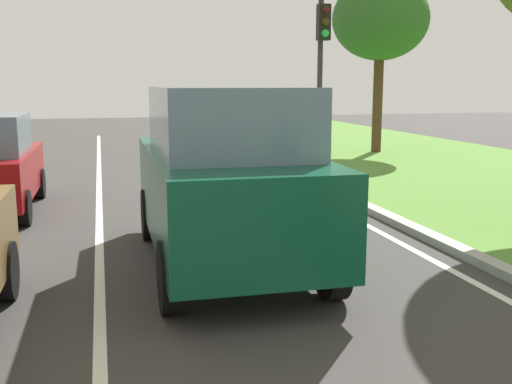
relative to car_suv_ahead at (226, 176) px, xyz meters
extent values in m
plane|color=#383533|center=(-0.90, 4.31, -1.17)|extent=(60.00, 60.00, 0.00)
cube|color=silver|center=(-1.60, 4.31, -1.16)|extent=(0.12, 32.00, 0.01)
cube|color=silver|center=(2.70, 4.31, -1.16)|extent=(0.12, 32.00, 0.01)
cube|color=#9E9B93|center=(3.20, 4.31, -1.11)|extent=(0.24, 48.00, 0.12)
cube|color=#0C472D|center=(0.00, 0.04, -0.24)|extent=(1.95, 4.52, 1.10)
cube|color=slate|center=(0.00, -0.11, 0.71)|extent=(1.73, 2.72, 0.80)
cylinder|color=black|center=(-0.86, 1.58, -0.79)|extent=(0.23, 0.76, 0.76)
cylinder|color=black|center=(0.89, 1.56, -0.79)|extent=(0.23, 0.76, 0.76)
cylinder|color=black|center=(-0.89, -1.48, -0.79)|extent=(0.23, 0.76, 0.76)
cylinder|color=black|center=(0.86, -1.50, -0.79)|extent=(0.23, 0.76, 0.76)
cylinder|color=black|center=(-2.59, -0.64, -0.85)|extent=(0.23, 0.64, 0.64)
cylinder|color=black|center=(-2.78, 5.48, -0.87)|extent=(0.22, 0.60, 0.60)
cylinder|color=black|center=(-2.80, 2.96, -0.87)|extent=(0.22, 0.60, 0.60)
cylinder|color=#2D2D2D|center=(4.13, 7.84, 1.12)|extent=(0.14, 0.14, 4.57)
cube|color=black|center=(4.13, 7.64, 2.68)|extent=(0.32, 0.24, 0.90)
sphere|color=#3F0F0F|center=(4.13, 7.51, 2.96)|extent=(0.20, 0.20, 0.20)
sphere|color=#382B0C|center=(4.13, 7.51, 2.68)|extent=(0.20, 0.20, 0.20)
sphere|color=green|center=(4.13, 7.51, 2.40)|extent=(0.20, 0.20, 0.20)
cylinder|color=#4C331E|center=(7.35, 11.05, 0.42)|extent=(0.32, 0.32, 3.18)
ellipsoid|color=#2D6023|center=(7.35, 11.05, 3.18)|extent=(3.09, 3.09, 2.63)
camera|label=1|loc=(-1.51, -7.43, 1.17)|focal=42.55mm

